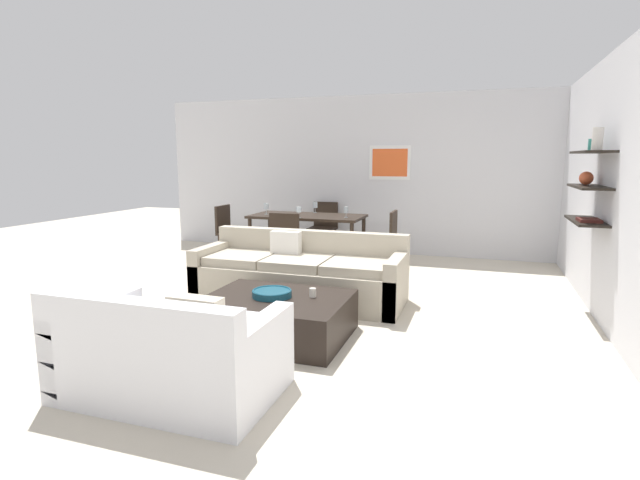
% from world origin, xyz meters
% --- Properties ---
extents(ground_plane, '(18.00, 18.00, 0.00)m').
position_xyz_m(ground_plane, '(0.00, 0.00, 0.00)').
color(ground_plane, beige).
extents(back_wall_unit, '(8.40, 0.09, 2.70)m').
position_xyz_m(back_wall_unit, '(0.30, 3.53, 1.35)').
color(back_wall_unit, silver).
rests_on(back_wall_unit, ground).
extents(right_wall_shelf_unit, '(0.34, 8.20, 2.70)m').
position_xyz_m(right_wall_shelf_unit, '(3.03, 0.60, 1.35)').
color(right_wall_shelf_unit, silver).
rests_on(right_wall_shelf_unit, ground).
extents(sofa_beige, '(2.40, 0.90, 0.78)m').
position_xyz_m(sofa_beige, '(-0.13, 0.34, 0.29)').
color(sofa_beige, '#B2A893').
rests_on(sofa_beige, ground).
extents(loveseat_white, '(1.47, 0.90, 0.78)m').
position_xyz_m(loveseat_white, '(-0.16, -2.11, 0.29)').
color(loveseat_white, white).
rests_on(loveseat_white, ground).
extents(coffee_table, '(1.30, 1.02, 0.38)m').
position_xyz_m(coffee_table, '(0.09, -0.84, 0.19)').
color(coffee_table, black).
rests_on(coffee_table, ground).
extents(decorative_bowl, '(0.37, 0.37, 0.07)m').
position_xyz_m(decorative_bowl, '(0.04, -0.84, 0.42)').
color(decorative_bowl, navy).
rests_on(decorative_bowl, coffee_table).
extents(candle_jar, '(0.06, 0.06, 0.08)m').
position_xyz_m(candle_jar, '(0.40, -0.73, 0.42)').
color(candle_jar, silver).
rests_on(candle_jar, coffee_table).
extents(dining_table, '(1.77, 0.87, 0.75)m').
position_xyz_m(dining_table, '(-0.78, 2.40, 0.68)').
color(dining_table, black).
rests_on(dining_table, ground).
extents(dining_chair_left_near, '(0.44, 0.44, 0.88)m').
position_xyz_m(dining_chair_left_near, '(-2.08, 2.21, 0.50)').
color(dining_chair_left_near, black).
rests_on(dining_chair_left_near, ground).
extents(dining_chair_foot, '(0.44, 0.44, 0.88)m').
position_xyz_m(dining_chair_foot, '(-0.78, 1.56, 0.50)').
color(dining_chair_foot, black).
rests_on(dining_chair_foot, ground).
extents(dining_chair_right_near, '(0.44, 0.44, 0.88)m').
position_xyz_m(dining_chair_right_near, '(0.51, 2.21, 0.50)').
color(dining_chair_right_near, black).
rests_on(dining_chair_right_near, ground).
extents(dining_chair_head, '(0.44, 0.44, 0.88)m').
position_xyz_m(dining_chair_head, '(-0.78, 3.25, 0.50)').
color(dining_chair_head, black).
rests_on(dining_chair_head, ground).
extents(wine_glass_foot, '(0.08, 0.08, 0.17)m').
position_xyz_m(wine_glass_foot, '(-0.78, 2.03, 0.87)').
color(wine_glass_foot, silver).
rests_on(wine_glass_foot, dining_table).
extents(wine_glass_left_near, '(0.08, 0.08, 0.18)m').
position_xyz_m(wine_glass_left_near, '(-1.45, 2.30, 0.88)').
color(wine_glass_left_near, silver).
rests_on(wine_glass_left_near, dining_table).
extents(wine_glass_head, '(0.08, 0.08, 0.18)m').
position_xyz_m(wine_glass_head, '(-0.78, 2.78, 0.87)').
color(wine_glass_head, silver).
rests_on(wine_glass_head, dining_table).
extents(wine_glass_right_near, '(0.06, 0.06, 0.17)m').
position_xyz_m(wine_glass_right_near, '(-0.12, 2.30, 0.86)').
color(wine_glass_right_near, silver).
rests_on(wine_glass_right_near, dining_table).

